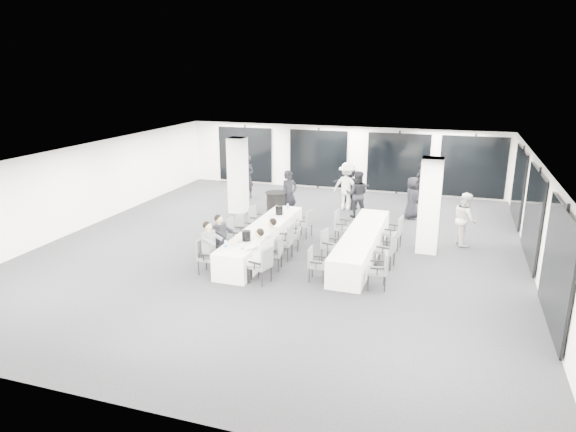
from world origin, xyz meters
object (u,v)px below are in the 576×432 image
Objects in this scene: cocktail_table at (276,206)px; chair_main_right_far at (306,222)px; chair_side_left_far at (341,224)px; chair_main_left_near at (206,254)px; chair_main_right_near at (263,263)px; chair_main_right_second at (276,251)px; ice_bucket_far at (279,210)px; standing_guest_b at (357,191)px; chair_main_left_second at (217,246)px; chair_main_right_mid at (286,240)px; chair_side_left_near at (315,262)px; ice_bucket_near at (246,236)px; standing_guest_h at (465,215)px; chair_main_left_far at (256,218)px; banquet_table_main at (263,240)px; standing_guest_d at (422,180)px; standing_guest_e at (412,195)px; standing_guest_g at (247,174)px; standing_guest_a at (289,192)px; chair_main_left_mid at (234,232)px; chair_side_right_mid at (388,248)px; chair_main_left_fourth at (243,227)px; chair_side_right_far at (396,231)px; chair_side_right_near at (380,268)px; chair_main_right_fourth at (294,233)px; standing_guest_c at (347,183)px; standing_guest_f at (349,184)px.

cocktail_table is 1.19× the size of chair_main_right_far.
chair_side_left_far is at bearing -86.26° from chair_main_right_far.
chair_main_right_near is (1.66, -0.15, 0.01)m from chair_main_left_near.
ice_bucket_far is (-0.82, 2.64, 0.35)m from chair_main_right_second.
standing_guest_b reaches higher than cocktail_table.
chair_main_right_mid is at bearing 111.86° from chair_main_left_second.
ice_bucket_near is (-2.01, 0.31, 0.39)m from chair_side_left_near.
standing_guest_h is (3.62, 0.99, 0.34)m from chair_side_left_far.
banquet_table_main is at bearing 35.54° from chair_main_left_far.
standing_guest_d is at bearing 64.80° from ice_bucket_near.
chair_side_left_near is 0.50× the size of standing_guest_e.
standing_guest_g is (-3.76, 6.27, 0.43)m from chair_main_right_mid.
banquet_table_main is 3.61m from standing_guest_a.
standing_guest_h is at bearing 110.58° from chair_main_left_mid.
standing_guest_g reaches higher than standing_guest_b.
standing_guest_a reaches higher than chair_side_left_far.
standing_guest_g reaches higher than standing_guest_e.
standing_guest_d reaches higher than chair_side_right_mid.
standing_guest_e reaches higher than chair_main_left_near.
chair_main_left_near is 3.41× the size of ice_bucket_far.
chair_main_left_fourth is 0.90× the size of chair_side_right_far.
standing_guest_g reaches higher than chair_main_left_second.
chair_side_right_mid is at bearing -10.13° from chair_side_right_near.
chair_main_right_fourth is (1.50, -2.61, -0.02)m from cocktail_table.
chair_side_right_far is at bearing 113.13° from chair_main_left_second.
chair_main_right_near is 0.48× the size of standing_guest_a.
chair_side_right_near is (1.66, 0.00, 0.05)m from chair_side_left_near.
chair_side_right_far is at bearing 96.37° from chair_main_left_far.
standing_guest_h reaches higher than banquet_table_main.
chair_side_right_near is (2.84, -0.36, 0.01)m from chair_main_right_second.
chair_main_right_near is 6.73m from standing_guest_h.
standing_guest_c is at bearing 10.43° from chair_main_right_near.
chair_side_left_near is 0.45× the size of standing_guest_b.
standing_guest_g is (-4.94, 7.46, 0.50)m from chair_side_left_near.
chair_main_left_mid is at bearing 7.40° from chair_main_left_far.
chair_main_right_mid is 7.32m from standing_guest_g.
chair_side_left_near is (2.85, 0.46, -0.04)m from chair_main_left_near.
chair_side_right_mid is at bearing 128.50° from standing_guest_c.
standing_guest_d reaches higher than standing_guest_h.
cocktail_table is 3.25m from standing_guest_f.
standing_guest_h is at bearing -54.82° from chair_side_right_far.
chair_main_left_mid is 1.42m from ice_bucket_near.
chair_main_right_fourth is 5.25m from standing_guest_h.
standing_guest_b reaches higher than chair_main_right_fourth.
chair_side_right_mid is 5.44m from standing_guest_a.
banquet_table_main is 6.62m from standing_guest_g.
standing_guest_b reaches higher than standing_guest_e.
chair_main_right_fourth is (-0.01, 0.84, -0.06)m from chair_main_right_mid.
chair_main_right_second is 0.93× the size of chair_side_right_far.
standing_guest_h is at bearing 128.57° from chair_main_left_near.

